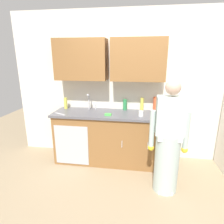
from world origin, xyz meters
name	(u,v)px	position (x,y,z in m)	size (l,w,h in m)	color
ground_plane	(136,186)	(0.00, 0.00, 0.00)	(9.00, 9.00, 0.00)	#998466
kitchen_wall_with_uppers	(133,81)	(-0.14, 0.99, 1.48)	(4.80, 0.44, 2.70)	silver
counter_cabinet	(108,138)	(-0.55, 0.70, 0.45)	(1.90, 0.62, 0.90)	brown
countertop	(108,114)	(-0.55, 0.70, 0.92)	(1.96, 0.66, 0.04)	#595960
sink	(89,113)	(-0.90, 0.71, 0.93)	(0.50, 0.36, 0.35)	#B7BABF
person_at_sink	(168,147)	(0.42, 0.00, 0.69)	(0.55, 0.34, 1.62)	white
bottle_dish_liquid	(142,104)	(0.04, 0.93, 1.06)	(0.06, 0.06, 0.24)	#D8D14C
bottle_water_short	(125,105)	(-0.27, 0.93, 1.04)	(0.07, 0.07, 0.20)	#2D8C4C
bottle_soap	(66,103)	(-1.40, 0.85, 1.05)	(0.06, 0.06, 0.21)	#D8D14C
bottle_water_tall	(155,104)	(0.28, 0.94, 1.07)	(0.08, 0.08, 0.26)	#E05933
cup_by_sink	(141,114)	(0.03, 0.58, 0.98)	(0.08, 0.08, 0.09)	white
knife_on_counter	(60,114)	(-1.36, 0.50, 0.94)	(0.24, 0.02, 0.01)	silver
sponge	(108,115)	(-0.52, 0.54, 0.96)	(0.11, 0.07, 0.03)	#4CBF4C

